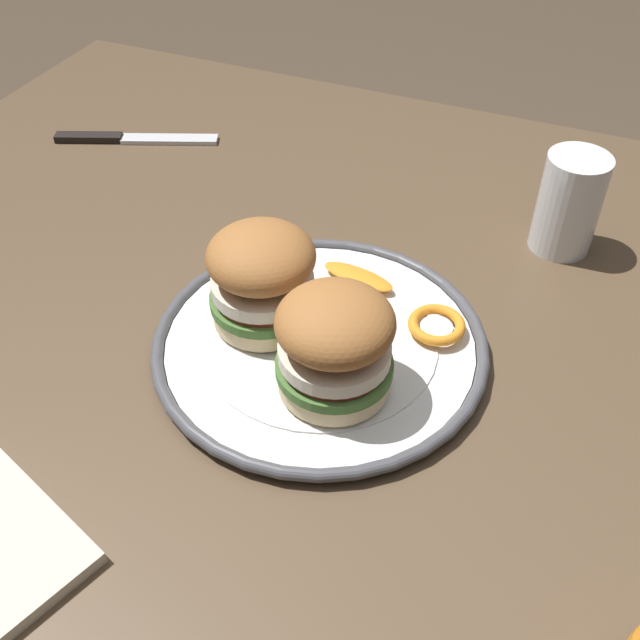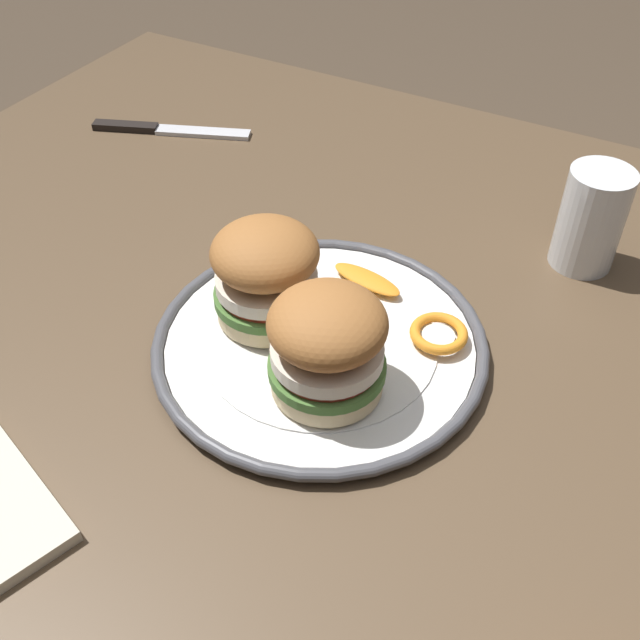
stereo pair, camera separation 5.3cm
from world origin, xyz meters
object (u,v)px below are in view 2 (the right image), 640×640
(sandwich_half_left, at_px, (327,344))
(table_knife, at_px, (160,130))
(dinner_plate, at_px, (320,344))
(drinking_glass, at_px, (589,225))
(sandwich_half_right, at_px, (266,273))
(dining_table, at_px, (391,397))

(sandwich_half_left, distance_m, table_knife, 0.54)
(dinner_plate, bearing_deg, drinking_glass, 54.89)
(dinner_plate, xyz_separation_m, sandwich_half_right, (-0.06, 0.01, 0.06))
(dinner_plate, distance_m, sandwich_half_right, 0.08)
(sandwich_half_right, bearing_deg, table_knife, 142.26)
(dinner_plate, bearing_deg, table_knife, 146.14)
(table_knife, bearing_deg, sandwich_half_left, -36.25)
(dining_table, distance_m, sandwich_half_right, 0.20)
(dinner_plate, height_order, sandwich_half_right, sandwich_half_right)
(sandwich_half_right, relative_size, drinking_glass, 1.15)
(sandwich_half_left, bearing_deg, drinking_glass, 64.50)
(dining_table, height_order, drinking_glass, drinking_glass)
(dining_table, bearing_deg, table_knife, 154.84)
(dining_table, bearing_deg, drinking_glass, 58.53)
(dinner_plate, height_order, sandwich_half_left, sandwich_half_left)
(sandwich_half_left, xyz_separation_m, sandwich_half_right, (-0.10, 0.06, 0.00))
(drinking_glass, bearing_deg, dining_table, -121.47)
(dinner_plate, relative_size, sandwich_half_left, 2.31)
(dining_table, distance_m, table_knife, 0.51)
(dining_table, height_order, table_knife, table_knife)
(dinner_plate, bearing_deg, sandwich_half_left, -55.47)
(sandwich_half_right, distance_m, drinking_glass, 0.35)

